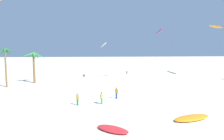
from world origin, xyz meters
TOP-DOWN VIEW (x-y plane):
  - palm_tree_2 at (-15.08, 40.79)m, footprint 4.90×4.62m
  - palm_tree_3 at (-19.03, 36.38)m, footprint 3.61×3.53m
  - flying_kite_1 at (14.08, 50.24)m, footprint 2.89×13.89m
  - flying_kite_2 at (27.72, 47.89)m, footprint 1.43×11.37m
  - flying_kite_3 at (-0.35, 46.29)m, footprint 2.38×5.28m
  - grounded_kite_0 at (-0.77, 13.33)m, footprint 3.52×3.28m
  - grounded_kite_2 at (7.87, 15.91)m, footprint 4.87×3.30m
  - person_foreground_walker at (-1.52, 22.81)m, footprint 0.36×0.41m
  - person_near_left at (-4.69, 22.45)m, footprint 0.38×0.39m
  - person_near_right at (0.76, 25.77)m, footprint 0.35×0.42m

SIDE VIEW (x-z plane):
  - grounded_kite_0 at x=-0.77m, z-range 0.00..0.33m
  - grounded_kite_2 at x=7.87m, z-range 0.00..0.35m
  - person_near_left at x=-4.69m, z-range 0.08..1.74m
  - person_foreground_walker at x=-1.52m, z-range 0.08..1.74m
  - person_near_right at x=0.76m, z-range 0.08..1.77m
  - palm_tree_2 at x=-15.08m, z-range 1.88..8.37m
  - palm_tree_3 at x=-19.03m, z-range 2.42..9.82m
  - flying_kite_3 at x=-0.35m, z-range 3.60..12.42m
  - flying_kite_1 at x=14.08m, z-range 5.25..17.75m
  - flying_kite_2 at x=27.72m, z-range 5.81..19.35m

